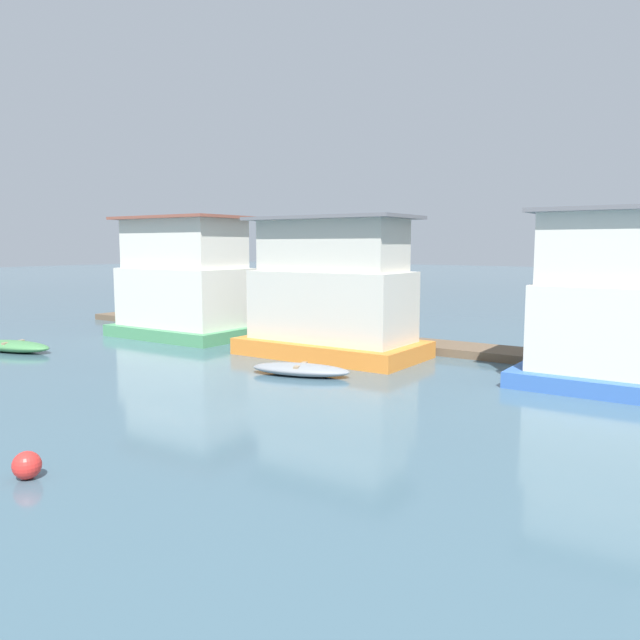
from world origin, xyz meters
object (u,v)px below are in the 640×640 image
(houseboat_green, at_px, (185,282))
(houseboat_orange, at_px, (331,295))
(dinghy_grey, at_px, (301,369))
(buoy_red, at_px, (27,465))
(mooring_post_near_right, at_px, (170,313))
(mooring_post_centre, at_px, (331,323))
(houseboat_blue, at_px, (613,308))
(mooring_post_near_left, at_px, (394,329))
(dinghy_green, at_px, (13,346))

(houseboat_green, distance_m, houseboat_orange, 8.18)
(dinghy_grey, bearing_deg, buoy_red, -83.14)
(houseboat_orange, bearing_deg, buoy_red, -80.18)
(mooring_post_near_right, height_order, mooring_post_centre, mooring_post_centre)
(houseboat_blue, xyz_separation_m, mooring_post_near_left, (-7.81, 1.77, -1.39))
(houseboat_green, bearing_deg, dinghy_grey, -23.33)
(houseboat_orange, bearing_deg, houseboat_blue, 0.77)
(mooring_post_near_left, distance_m, mooring_post_centre, 2.83)
(houseboat_orange, xyz_separation_m, buoy_red, (2.28, -13.17, -2.00))
(houseboat_blue, bearing_deg, dinghy_green, -162.70)
(dinghy_grey, xyz_separation_m, mooring_post_centre, (-2.35, 5.35, 0.73))
(houseboat_green, xyz_separation_m, houseboat_orange, (8.16, -0.54, -0.19))
(houseboat_green, relative_size, dinghy_grey, 1.85)
(houseboat_green, xyz_separation_m, mooring_post_near_left, (9.74, 1.36, -1.51))
(dinghy_grey, bearing_deg, houseboat_blue, 23.38)
(houseboat_green, relative_size, mooring_post_near_left, 3.38)
(buoy_red, bearing_deg, houseboat_orange, 99.82)
(houseboat_green, bearing_deg, mooring_post_near_right, 151.73)
(dinghy_green, xyz_separation_m, mooring_post_near_right, (-0.10, 7.99, 0.53))
(mooring_post_near_left, bearing_deg, mooring_post_centre, 180.00)
(houseboat_green, bearing_deg, dinghy_green, -110.05)
(houseboat_orange, height_order, dinghy_green, houseboat_orange)
(buoy_red, bearing_deg, houseboat_blue, 61.85)
(houseboat_green, distance_m, mooring_post_near_right, 3.32)
(dinghy_grey, relative_size, mooring_post_near_right, 2.26)
(dinghy_green, bearing_deg, mooring_post_near_left, 33.31)
(houseboat_orange, relative_size, dinghy_green, 1.84)
(houseboat_green, height_order, houseboat_orange, houseboat_green)
(dinghy_green, height_order, buoy_red, buoy_red)
(houseboat_green, height_order, dinghy_grey, houseboat_green)
(mooring_post_near_right, relative_size, mooring_post_centre, 0.81)
(houseboat_green, relative_size, buoy_red, 12.63)
(mooring_post_centre, bearing_deg, houseboat_blue, -9.46)
(houseboat_green, height_order, buoy_red, houseboat_green)
(houseboat_orange, height_order, mooring_post_near_right, houseboat_orange)
(mooring_post_near_right, bearing_deg, mooring_post_centre, 0.00)
(dinghy_green, bearing_deg, mooring_post_near_right, 90.70)
(houseboat_green, bearing_deg, mooring_post_centre, 11.09)
(houseboat_green, xyz_separation_m, mooring_post_near_right, (-2.52, 1.36, -1.69))
(houseboat_orange, height_order, buoy_red, houseboat_orange)
(dinghy_green, height_order, mooring_post_near_left, mooring_post_near_left)
(houseboat_green, bearing_deg, mooring_post_near_left, 7.92)
(houseboat_blue, height_order, buoy_red, houseboat_blue)
(houseboat_orange, relative_size, dinghy_grey, 1.98)
(houseboat_blue, distance_m, buoy_red, 15.23)
(houseboat_blue, distance_m, mooring_post_near_right, 20.21)
(houseboat_green, height_order, mooring_post_centre, houseboat_green)
(dinghy_green, distance_m, buoy_red, 14.68)
(dinghy_green, height_order, mooring_post_centre, mooring_post_centre)
(mooring_post_near_left, bearing_deg, houseboat_orange, -129.93)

